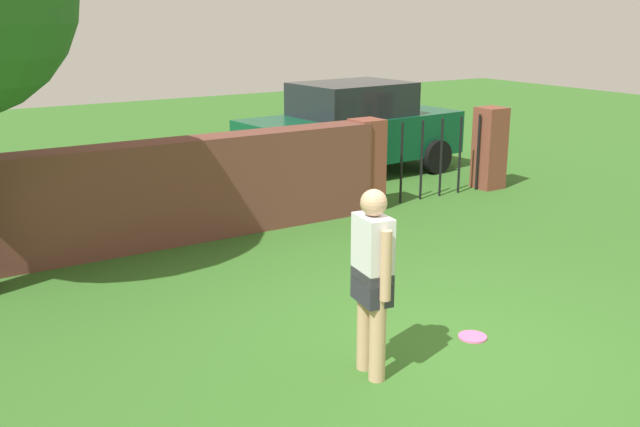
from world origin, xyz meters
The scene contains 6 objects.
ground_plane centered at (0.00, 0.00, 0.00)m, with size 40.00×40.00×0.00m, color #336623.
brick_wall centered at (-1.50, 4.49, 0.69)m, with size 7.26×0.50×1.37m, color brown.
person centered at (-0.88, 0.11, 0.90)m, with size 0.27×0.54×1.62m.
fence_gate centered at (3.54, 4.49, 0.70)m, with size 3.05×0.44×1.40m.
car centered at (3.42, 6.60, 0.86)m, with size 4.33×2.19×1.72m.
frisbee_pink centered at (0.35, 0.16, 0.01)m, with size 0.27×0.27×0.02m, color pink.
Camera 1 is at (-4.26, -4.42, 3.00)m, focal length 41.01 mm.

